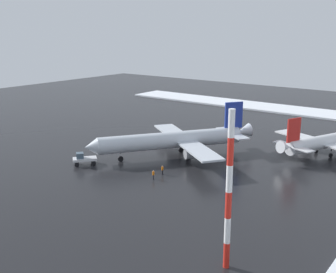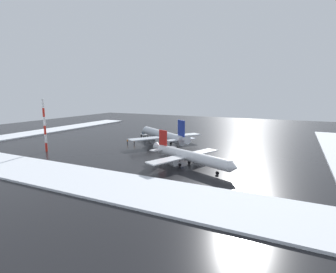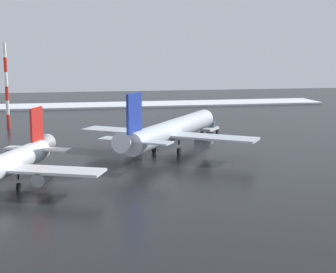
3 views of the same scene
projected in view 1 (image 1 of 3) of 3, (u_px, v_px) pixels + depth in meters
ground_plane at (153, 158)px, 87.31m from camera, size 240.00×240.00×0.00m
snow_bank_right at (281, 109)px, 139.00m from camera, size 14.00×116.00×0.52m
airplane_far_rear at (175, 140)px, 87.81m from camera, size 31.67×27.25×10.83m
airplane_distant_tail at (330, 141)px, 89.43m from camera, size 29.15×24.70×9.07m
pushback_tug at (83, 159)px, 82.86m from camera, size 4.98×4.57×2.50m
ground_crew_near_tug at (162, 169)px, 77.44m from camera, size 0.36×0.36×1.71m
ground_crew_beside_wing at (153, 174)px, 74.87m from camera, size 0.36×0.36×1.71m
antenna_mast at (229, 192)px, 45.36m from camera, size 0.70×0.70×18.22m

